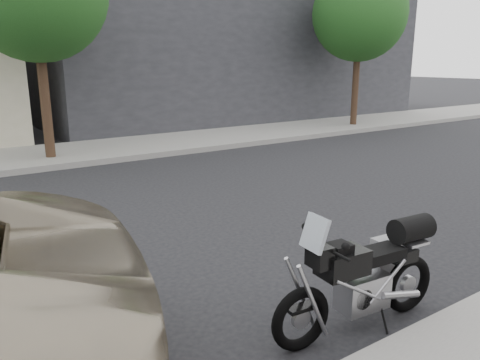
# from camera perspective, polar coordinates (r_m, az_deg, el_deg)

# --- Properties ---
(ground) EXTENTS (120.00, 120.00, 0.00)m
(ground) POSITION_cam_1_polar(r_m,az_deg,el_deg) (8.17, 1.60, -3.60)
(ground) COLOR black
(ground) RESTS_ON ground
(far_sidewalk) EXTENTS (44.00, 3.00, 0.15)m
(far_sidewalk) POSITION_cam_1_polar(r_m,az_deg,el_deg) (13.80, -14.37, 3.75)
(far_sidewalk) COLOR gray
(far_sidewalk) RESTS_ON ground
(far_building_dark) EXTENTS (16.00, 11.00, 7.00)m
(far_building_dark) POSITION_cam_1_polar(r_m,az_deg,el_deg) (22.94, -4.04, 16.84)
(far_building_dark) COLOR #2A2A2F
(far_building_dark) RESTS_ON ground
(street_tree_left) EXTENTS (3.40, 3.40, 5.70)m
(street_tree_left) POSITION_cam_1_polar(r_m,az_deg,el_deg) (18.36, 14.39, 19.05)
(street_tree_left) COLOR #3D291B
(street_tree_left) RESTS_ON far_sidewalk
(motorcycle) EXTENTS (1.97, 0.63, 1.24)m
(motorcycle) POSITION_cam_1_polar(r_m,az_deg,el_deg) (4.74, 15.38, -10.94)
(motorcycle) COLOR black
(motorcycle) RESTS_ON ground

